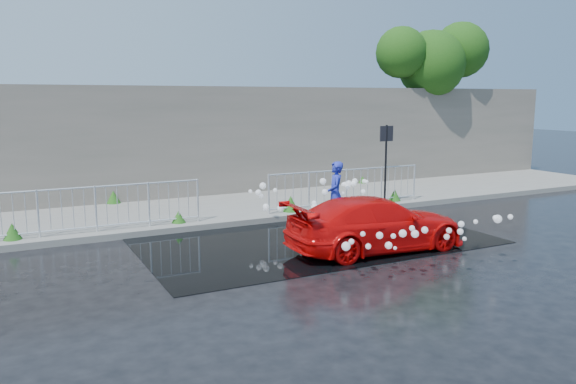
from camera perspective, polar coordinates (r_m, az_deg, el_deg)
name	(u,v)px	position (r m, az deg, el deg)	size (l,w,h in m)	color
ground	(313,251)	(12.26, 2.55, -5.99)	(90.00, 90.00, 0.00)	black
pavement	(230,208)	(16.66, -5.93, -1.61)	(30.00, 4.00, 0.15)	slate
curb	(257,221)	(14.85, -3.15, -2.93)	(30.00, 0.25, 0.16)	slate
retaining_wall	(204,141)	(18.47, -8.48, 5.15)	(30.00, 0.60, 3.50)	#605B51
puddle	(311,238)	(13.34, 2.31, -4.68)	(8.00, 5.00, 0.01)	black
sign_post	(386,152)	(16.79, 9.93, 4.07)	(0.45, 0.06, 2.50)	black
tree	(434,59)	(23.55, 14.64, 12.98)	(5.10, 2.66, 6.32)	#332114
railing_left	(96,207)	(13.98, -18.95, -1.48)	(5.05, 0.05, 1.10)	silver
railing_right	(346,186)	(16.43, 5.95, 0.57)	(5.05, 0.05, 1.10)	silver
weeds	(227,203)	(15.97, -6.21, -1.15)	(12.17, 3.93, 0.44)	#1E4813
water_spray	(354,207)	(13.25, 6.68, -1.52)	(3.64, 5.64, 1.00)	white
red_car	(376,224)	(12.32, 8.94, -3.21)	(1.64, 4.04, 1.17)	red
person	(335,194)	(14.42, 4.84, -0.23)	(0.62, 0.40, 1.69)	#232DAF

